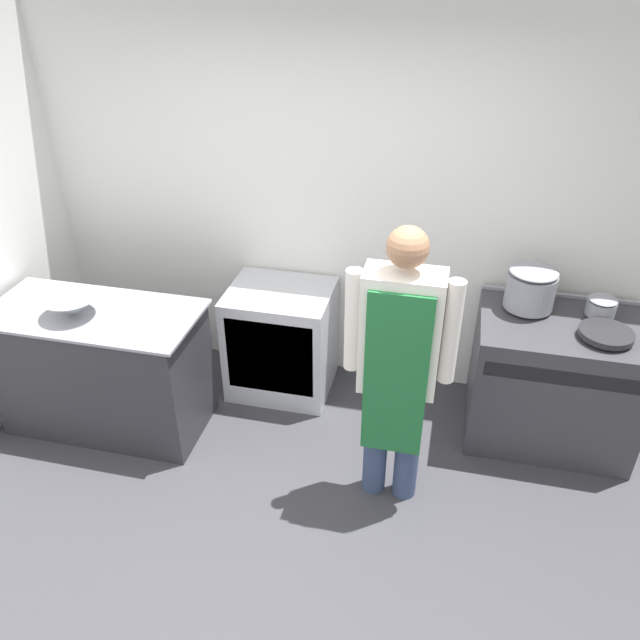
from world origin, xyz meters
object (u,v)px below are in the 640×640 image
Objects in this scene: stock_pot at (531,287)px; sauce_pot at (602,306)px; mixing_bowl at (72,306)px; stove at (552,380)px; person_cook at (399,359)px; fridge_unit at (281,340)px; saute_pan at (606,334)px.

stock_pot is 1.71× the size of sauce_pot.
stock_pot is (2.75, 0.74, 0.08)m from mixing_bowl.
mixing_bowl is (-2.98, -0.61, 0.51)m from stove.
person_cook is 5.06× the size of mixing_bowl.
person_cook is at bearing -4.46° from mixing_bowl.
stove reaches higher than fridge_unit.
sauce_pot is (0.43, -0.00, -0.08)m from stock_pot.
saute_pan is (0.43, -0.25, -0.12)m from stock_pot.
fridge_unit is (-1.85, 0.09, -0.03)m from stove.
saute_pan is at bearing -90.00° from sauce_pot.
person_cook reaches higher than sauce_pot.
fridge_unit is at bearing -178.69° from stock_pot.
saute_pan is at bearing -5.98° from fridge_unit.
stove is at bearing -2.79° from fridge_unit.
person_cook is at bearing -140.80° from stove.
stock_pot is at bearing 1.31° from fridge_unit.
stove is 0.52m from saute_pan.
sauce_pot is (1.14, 0.90, -0.03)m from person_cook.
person_cook is (-0.94, -0.77, 0.54)m from stove.
stove is 0.56m from sauce_pot.
mixing_bowl is 2.84m from stock_pot.
mixing_bowl reaches higher than sauce_pot.
stove is 5.70× the size of sauce_pot.
stove is 1.26× the size of fridge_unit.
person_cook reaches higher than saute_pan.
stove is 1.33m from person_cook.
stove is at bearing 148.38° from saute_pan.
stock_pot is at bearing 180.00° from sauce_pot.
mixing_bowl is 1.12× the size of stock_pot.
stock_pot is 0.97× the size of saute_pan.
person_cook reaches higher than mixing_bowl.
fridge_unit is at bearing -178.96° from sauce_pot.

